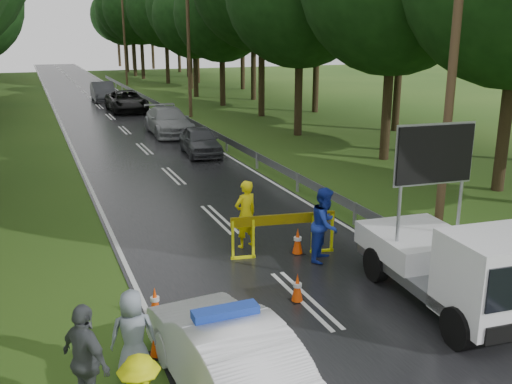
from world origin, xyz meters
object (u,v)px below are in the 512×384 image
barrier (283,225)px  officer (246,214)px  queue_car_third (126,101)px  civilian (325,224)px  queue_car_first (200,141)px  police_sedan (226,356)px  queue_car_fourth (103,92)px  work_truck (460,265)px  queue_car_second (168,121)px

barrier → officer: size_ratio=1.46×
queue_car_third → civilian: bearing=-90.2°
civilian → queue_car_third: 30.41m
barrier → officer: 1.19m
civilian → queue_car_third: civilian is taller
barrier → queue_car_first: queue_car_first is taller
civilian → police_sedan: bearing=-177.6°
officer → queue_car_fourth: 36.09m
officer → civilian: civilian is taller
work_truck → police_sedan: bearing=-165.0°
work_truck → officer: bearing=124.2°
police_sedan → officer: bearing=-118.1°
police_sedan → queue_car_fourth: queue_car_fourth is taller
queue_car_fourth → officer: bearing=-90.6°
work_truck → queue_car_first: work_truck is taller
officer → queue_car_second: (2.21, 18.25, -0.18)m
barrier → queue_car_fourth: bearing=99.1°
police_sedan → queue_car_third: size_ratio=0.79×
officer → queue_car_first: (2.32, 12.25, -0.28)m
queue_car_first → queue_car_third: size_ratio=0.71×
police_sedan → civilian: 6.14m
barrier → civilian: 1.09m
civilian → queue_car_third: size_ratio=0.35×
police_sedan → civilian: (4.21, 4.46, 0.26)m
queue_car_first → work_truck: bearing=-83.7°
barrier → queue_car_first: size_ratio=0.71×
queue_car_third → work_truck: bearing=-88.0°
officer → barrier: bearing=109.8°
officer → queue_car_fourth: size_ratio=0.38×
queue_car_first → queue_car_third: 16.58m
police_sedan → queue_car_second: police_sedan is taller
work_truck → civilian: 3.70m
civilian → queue_car_first: 13.87m
barrier → civilian: (0.88, -0.63, 0.09)m
queue_car_third → police_sedan: bearing=-97.1°
civilian → queue_car_first: civilian is taller
officer → queue_car_third: (1.60, 28.81, -0.18)m
barrier → queue_car_second: (1.53, 19.21, -0.11)m
work_truck → queue_car_fourth: 41.19m
queue_car_first → queue_car_fourth: 23.88m
queue_car_third → queue_car_fourth: (-0.74, 7.27, 0.05)m
police_sedan → officer: officer is taller
police_sedan → officer: (2.64, 6.06, 0.23)m
work_truck → barrier: (-2.18, 4.10, -0.15)m
police_sedan → queue_car_second: 24.79m
queue_car_fourth → work_truck: bearing=-86.4°
work_truck → queue_car_first: 17.32m
officer → queue_car_second: officer is taller
work_truck → queue_car_third: bearing=96.9°
civilian → queue_car_fourth: 37.69m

